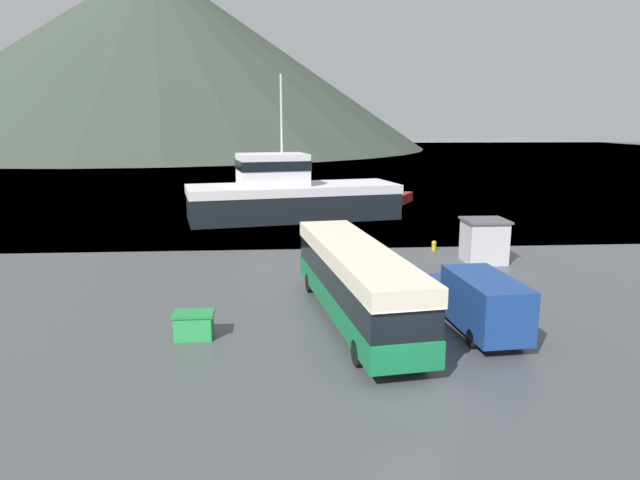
# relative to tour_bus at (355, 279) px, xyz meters

# --- Properties ---
(ground_plane) EXTENTS (400.00, 400.00, 0.00)m
(ground_plane) POSITION_rel_tour_bus_xyz_m (0.75, -6.31, -1.76)
(ground_plane) COLOR #424447
(water_surface) EXTENTS (240.00, 240.00, 0.00)m
(water_surface) POSITION_rel_tour_bus_xyz_m (0.75, 133.44, -1.76)
(water_surface) COLOR slate
(water_surface) RESTS_ON ground
(hill_backdrop) EXTENTS (158.57, 158.57, 53.58)m
(hill_backdrop) POSITION_rel_tour_bus_xyz_m (-39.22, 157.96, 25.03)
(hill_backdrop) COLOR #333D33
(hill_backdrop) RESTS_ON ground
(tour_bus) EXTENTS (4.10, 12.61, 3.11)m
(tour_bus) POSITION_rel_tour_bus_xyz_m (0.00, 0.00, 0.00)
(tour_bus) COLOR #146B3D
(tour_bus) RESTS_ON ground
(delivery_van) EXTENTS (2.44, 6.34, 2.33)m
(delivery_van) POSITION_rel_tour_bus_xyz_m (4.62, -1.55, -0.52)
(delivery_van) COLOR navy
(delivery_van) RESTS_ON ground
(fishing_boat) EXTENTS (18.22, 9.29, 11.77)m
(fishing_boat) POSITION_rel_tour_bus_xyz_m (-2.25, 25.15, 0.35)
(fishing_boat) COLOR black
(fishing_boat) RESTS_ON water_surface
(storage_bin) EXTENTS (1.54, 1.02, 1.01)m
(storage_bin) POSITION_rel_tour_bus_xyz_m (-6.34, -1.53, -1.25)
(storage_bin) COLOR green
(storage_bin) RESTS_ON ground
(dock_kiosk) EXTENTS (2.46, 2.42, 2.53)m
(dock_kiosk) POSITION_rel_tour_bus_xyz_m (8.76, 9.35, -0.49)
(dock_kiosk) COLOR #B2B2B7
(dock_kiosk) RESTS_ON ground
(small_boat) EXTENTS (5.52, 7.41, 0.96)m
(small_boat) POSITION_rel_tour_bus_xyz_m (7.82, 32.57, -1.29)
(small_boat) COLOR maroon
(small_boat) RESTS_ON water_surface
(mooring_bollard) EXTENTS (0.31, 0.31, 0.65)m
(mooring_bollard) POSITION_rel_tour_bus_xyz_m (6.68, 12.45, -1.41)
(mooring_bollard) COLOR #B29919
(mooring_bollard) RESTS_ON ground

